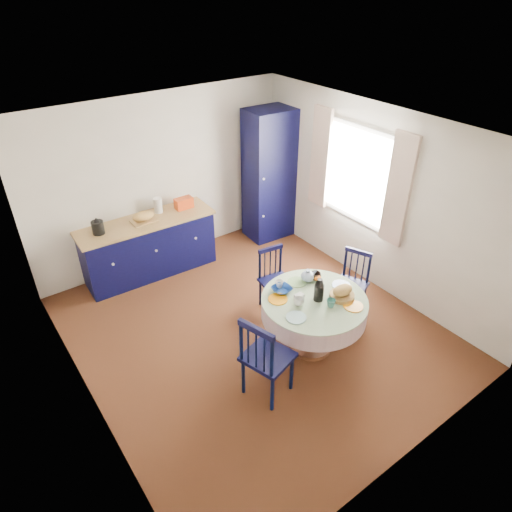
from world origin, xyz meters
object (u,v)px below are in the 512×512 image
at_px(chair_far, 275,279).
at_px(mug_d, 279,284).
at_px(cobalt_bowl, 282,289).
at_px(chair_left, 265,357).
at_px(dining_table, 314,307).
at_px(kitchen_counter, 149,246).
at_px(pantry_cabinet, 269,176).
at_px(mug_a, 299,302).
at_px(mug_c, 316,276).
at_px(mug_b, 331,303).
at_px(chair_right, 351,283).

distance_m(chair_far, mug_d, 0.66).
bearing_deg(cobalt_bowl, chair_left, -139.54).
distance_m(dining_table, mug_d, 0.48).
bearing_deg(kitchen_counter, pantry_cabinet, -0.66).
bearing_deg(mug_a, chair_left, -158.19).
xyz_separation_m(mug_a, mug_c, (0.47, 0.24, 0.00)).
relative_size(chair_far, mug_b, 8.49).
xyz_separation_m(dining_table, cobalt_bowl, (-0.22, 0.33, 0.15)).
height_order(mug_d, cobalt_bowl, mug_d).
relative_size(chair_right, mug_c, 6.94).
xyz_separation_m(pantry_cabinet, mug_c, (-1.01, -2.22, -0.28)).
relative_size(kitchen_counter, cobalt_bowl, 8.81).
height_order(pantry_cabinet, mug_c, pantry_cabinet).
bearing_deg(chair_left, pantry_cabinet, -54.52).
xyz_separation_m(pantry_cabinet, chair_far, (-1.14, -1.61, -0.62)).
distance_m(dining_table, cobalt_bowl, 0.42).
height_order(chair_far, mug_c, chair_far).
height_order(chair_left, chair_right, chair_left).
distance_m(chair_left, chair_right, 1.79).
relative_size(mug_b, mug_d, 1.05).
xyz_separation_m(chair_far, mug_a, (-0.34, -0.85, 0.34)).
xyz_separation_m(chair_right, mug_d, (-1.05, 0.19, 0.33)).
bearing_deg(mug_c, mug_a, -152.76).
xyz_separation_m(chair_left, mug_c, (1.13, 0.51, 0.25)).
xyz_separation_m(dining_table, mug_c, (0.25, 0.27, 0.17)).
height_order(chair_far, mug_b, chair_far).
distance_m(chair_left, cobalt_bowl, 0.90).
bearing_deg(mug_c, cobalt_bowl, 172.94).
bearing_deg(chair_left, dining_table, -91.35).
height_order(mug_a, mug_b, mug_b).
relative_size(mug_a, mug_c, 0.91).
relative_size(pantry_cabinet, mug_d, 22.04).
xyz_separation_m(kitchen_counter, mug_a, (0.63, -2.57, 0.32)).
bearing_deg(mug_d, mug_b, -69.10).
bearing_deg(mug_d, mug_a, -94.41).
xyz_separation_m(chair_far, mug_b, (-0.08, -1.08, 0.34)).
relative_size(dining_table, mug_d, 12.54).
bearing_deg(chair_right, dining_table, -98.59).
bearing_deg(kitchen_counter, cobalt_bowl, -72.07).
height_order(kitchen_counter, pantry_cabinet, pantry_cabinet).
height_order(pantry_cabinet, mug_a, pantry_cabinet).
distance_m(chair_right, mug_a, 1.14).
xyz_separation_m(dining_table, chair_right, (0.86, 0.22, -0.16)).
height_order(chair_far, cobalt_bowl, chair_far).
bearing_deg(chair_far, mug_d, -115.58).
bearing_deg(pantry_cabinet, dining_table, -113.63).
relative_size(pantry_cabinet, chair_left, 2.04).
height_order(mug_b, cobalt_bowl, mug_b).
distance_m(dining_table, chair_far, 0.91).
xyz_separation_m(chair_left, mug_a, (0.66, 0.26, 0.25)).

